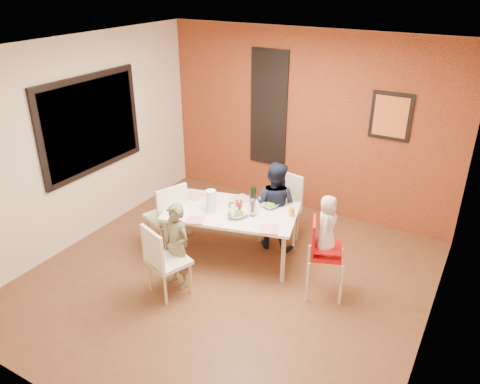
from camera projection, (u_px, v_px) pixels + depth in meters
The scene contains 35 objects.
ground at pixel (228, 279), 5.70m from camera, with size 4.50×4.50×0.00m, color brown.
ceiling at pixel (225, 50), 4.52m from camera, with size 4.50×4.50×0.02m, color white.
wall_back at pixel (306, 124), 6.87m from camera, with size 4.50×0.02×2.70m, color beige.
wall_front at pixel (63, 288), 3.36m from camera, with size 4.50×0.02×2.70m, color beige.
wall_left at pixel (80, 143), 6.12m from camera, with size 0.02×4.50×2.70m, color beige.
wall_right at pixel (445, 230), 4.10m from camera, with size 0.02×4.50×2.70m, color beige.
brick_accent_wall at pixel (306, 124), 6.85m from camera, with size 4.50×0.02×2.70m, color maroon.
picture_window_frame at pixel (91, 124), 6.18m from camera, with size 0.05×1.70×1.30m, color black.
picture_window_pane at pixel (92, 125), 6.17m from camera, with size 0.02×1.55×1.15m, color black.
glassblock_strip at pixel (269, 109), 7.04m from camera, with size 0.55×0.03×1.70m, color silver.
glassblock_surround at pixel (269, 109), 7.04m from camera, with size 0.60×0.03×1.76m, color black.
art_print_frame at pixel (391, 116), 6.17m from camera, with size 0.54×0.03×0.64m, color black.
art_print_canvas at pixel (391, 117), 6.15m from camera, with size 0.44×0.01×0.54m, color orange.
dining_table at pixel (232, 214), 5.89m from camera, with size 1.80×1.28×0.68m.
chair_near at pixel (162, 258), 5.22m from camera, with size 0.53×0.53×0.89m.
chair_far at pixel (283, 204), 6.34m from camera, with size 0.51×0.51×0.95m.
chair_left at pixel (168, 214), 6.09m from camera, with size 0.57×0.57×0.95m.
high_chair at pixel (322, 251), 5.22m from camera, with size 0.51×0.51×0.95m.
child_near at pixel (177, 246), 5.37m from camera, with size 0.39×0.25×1.06m, color #5F5E43.
child_far at pixel (275, 206), 6.12m from camera, with size 0.59×0.46×1.22m, color black.
toddler at pixel (327, 225), 5.08m from camera, with size 0.34×0.22×0.69m, color beige.
plate_near_left at pixel (195, 220), 5.62m from camera, with size 0.20×0.20×0.01m, color silver.
plate_far_mid at pixel (242, 199), 6.13m from camera, with size 0.23×0.23×0.01m, color white.
plate_near_right at pixel (269, 229), 5.43m from camera, with size 0.22×0.22×0.01m, color white.
plate_far_left at pixel (193, 196), 6.21m from camera, with size 0.22×0.22×0.01m, color white.
salad_bowl_a at pixel (238, 214), 5.71m from camera, with size 0.24×0.24×0.06m, color white.
salad_bowl_b at pixel (270, 206), 5.92m from camera, with size 0.20×0.20×0.05m, color silver.
wine_bottle at pixel (253, 199), 5.80m from camera, with size 0.08×0.08×0.31m, color black.
wine_glass_a at pixel (232, 211), 5.60m from camera, with size 0.08×0.08×0.22m, color white.
wine_glass_b at pixel (253, 208), 5.69m from camera, with size 0.08×0.08×0.22m, color silver.
paper_towel_roll at pixel (211, 201), 5.78m from camera, with size 0.13×0.13×0.28m, color white.
condiment_red at pixel (239, 209), 5.73m from camera, with size 0.04×0.04×0.16m, color red.
condiment_green at pixel (241, 205), 5.86m from camera, with size 0.03×0.03×0.13m, color #2A7025.
condiment_brown at pixel (237, 205), 5.85m from camera, with size 0.03×0.03×0.13m, color brown.
sippy_cup at pixel (292, 212), 5.70m from camera, with size 0.07×0.07×0.12m, color orange.
Camera 1 is at (2.46, -3.97, 3.43)m, focal length 35.00 mm.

